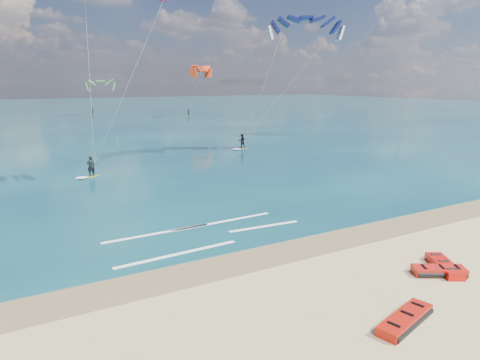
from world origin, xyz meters
name	(u,v)px	position (x,y,z in m)	size (l,w,h in m)	color
ground	(93,148)	(0.00, 40.00, 0.00)	(320.00, 320.00, 0.00)	tan
wet_sand_strip	(256,258)	(0.00, 3.00, 0.00)	(320.00, 2.40, 0.01)	brown
sea	(43,113)	(0.00, 104.00, 0.02)	(320.00, 200.00, 0.04)	#0B2D3F
packed_kite_left	(405,324)	(1.42, -3.85, 0.00)	(2.81, 1.02, 0.37)	#B61509
packed_kite_mid	(439,275)	(5.57, -2.02, 0.00)	(2.24, 1.04, 0.38)	red
packed_kite_right	(444,269)	(6.18, -1.82, 0.00)	(2.42, 1.02, 0.37)	red
kitesurfer_main	(107,68)	(-2.07, 20.61, 8.55)	(8.22, 7.48, 16.52)	#CED419
kitesurfer_far	(275,77)	(17.70, 28.38, 8.13)	(12.20, 7.46, 15.82)	yellow
shoreline_foam	(203,233)	(-0.79, 6.91, 0.04)	(10.38, 3.61, 0.01)	white
distant_kites	(38,93)	(-1.83, 85.87, 5.37)	(72.73, 20.77, 12.60)	teal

